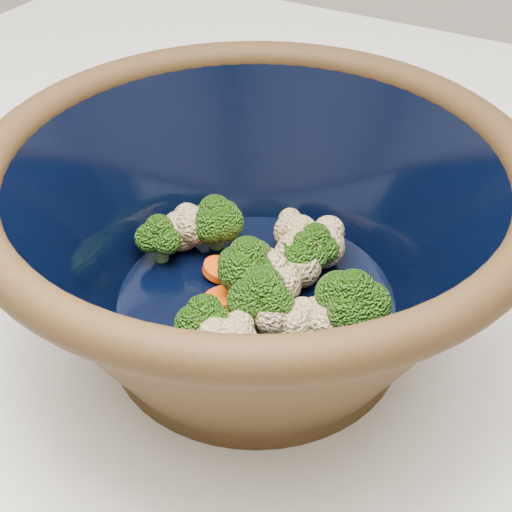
# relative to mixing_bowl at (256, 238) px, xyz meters

# --- Properties ---
(mixing_bowl) EXTENTS (0.45, 0.45, 0.16)m
(mixing_bowl) POSITION_rel_mixing_bowl_xyz_m (0.00, 0.00, 0.00)
(mixing_bowl) COLOR black
(mixing_bowl) RESTS_ON counter
(vegetable_pile) EXTENTS (0.20, 0.18, 0.06)m
(vegetable_pile) POSITION_rel_mixing_bowl_xyz_m (0.01, 0.01, -0.03)
(vegetable_pile) COLOR #608442
(vegetable_pile) RESTS_ON mixing_bowl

